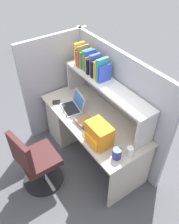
{
  "coord_description": "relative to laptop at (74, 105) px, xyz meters",
  "views": [
    {
      "loc": [
        1.82,
        -1.3,
        2.76
      ],
      "look_at": [
        0.0,
        -0.05,
        0.85
      ],
      "focal_mm": 37.75,
      "sensor_mm": 36.0,
      "label": 1
    }
  ],
  "objects": [
    {
      "name": "desk",
      "position": [
        -0.09,
        0.1,
        -0.38
      ],
      "size": [
        1.6,
        0.7,
        0.73
      ],
      "color": "beige",
      "rests_on": "ground_plane"
    },
    {
      "name": "reference_books_on_shelf",
      "position": [
        -0.04,
        0.3,
        0.52
      ],
      "size": [
        0.58,
        0.19,
        0.29
      ],
      "color": "yellow",
      "rests_on": "overhead_hutch"
    },
    {
      "name": "cubicle_partition_rear",
      "position": [
        0.3,
        0.48,
        -0.01
      ],
      "size": [
        1.84,
        0.05,
        1.55
      ],
      "primitive_type": "cube",
      "color": "#9E9EA8",
      "rests_on": "ground_plane"
    },
    {
      "name": "snack_canister",
      "position": [
        0.96,
        -0.06,
        0.01
      ],
      "size": [
        0.1,
        0.1,
        0.12
      ],
      "primitive_type": "cylinder",
      "color": "navy",
      "rests_on": "desk"
    },
    {
      "name": "desk_book_stack",
      "position": [
        0.31,
        -0.04,
        -0.02
      ],
      "size": [
        0.24,
        0.19,
        0.05
      ],
      "color": "blue",
      "rests_on": "desk"
    },
    {
      "name": "ground_plane",
      "position": [
        0.3,
        0.1,
        -0.78
      ],
      "size": [
        8.0,
        8.0,
        0.0
      ],
      "primitive_type": "plane",
      "color": "#4C4C51"
    },
    {
      "name": "cubicle_partition_left",
      "position": [
        -0.55,
        0.05,
        -0.01
      ],
      "size": [
        0.05,
        1.06,
        1.55
      ],
      "primitive_type": "cube",
      "color": "#9E9EA8",
      "rests_on": "ground_plane"
    },
    {
      "name": "overhead_hutch",
      "position": [
        0.3,
        0.3,
        0.3
      ],
      "size": [
        1.44,
        0.28,
        0.45
      ],
      "color": "beige",
      "rests_on": "desk"
    },
    {
      "name": "office_chair",
      "position": [
        0.29,
        -0.75,
        -0.39
      ],
      "size": [
        0.52,
        0.52,
        0.93
      ],
      "rotation": [
        0.0,
        0.0,
        3.32
      ],
      "color": "black",
      "rests_on": "ground_plane"
    },
    {
      "name": "laptop",
      "position": [
        0.0,
        0.0,
        0.0
      ],
      "size": [
        0.35,
        0.3,
        0.22
      ],
      "color": "#B7BABF",
      "rests_on": "desk"
    },
    {
      "name": "paper_cup",
      "position": [
        1.01,
        0.08,
        0.0
      ],
      "size": [
        0.08,
        0.08,
        0.11
      ],
      "primitive_type": "cylinder",
      "color": "white",
      "rests_on": "desk"
    },
    {
      "name": "computer_mouse",
      "position": [
        -0.23,
        -0.14,
        -0.03
      ],
      "size": [
        0.1,
        0.12,
        0.03
      ],
      "primitive_type": "cube",
      "rotation": [
        0.0,
        0.0,
        -0.46
      ],
      "color": "#262628",
      "rests_on": "desk"
    },
    {
      "name": "backpack",
      "position": [
        0.68,
        -0.09,
        0.08
      ],
      "size": [
        0.3,
        0.23,
        0.26
      ],
      "color": "orange",
      "rests_on": "desk"
    }
  ]
}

